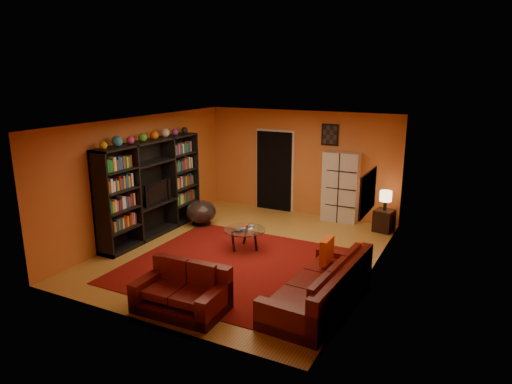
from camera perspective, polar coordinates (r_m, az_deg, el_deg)
The scene contains 20 objects.
floor at distance 9.28m, azimuth -1.52°, elevation -7.43°, with size 6.00×6.00×0.00m, color olive.
ceiling at distance 8.64m, azimuth -1.64°, elevation 8.75°, with size 6.00×6.00×0.00m, color white.
wall_back at distance 11.53m, azimuth 5.56°, elevation 3.68°, with size 6.00×6.00×0.00m, color #BF6229.
wall_front at distance 6.51m, azimuth -14.32°, elevation -5.51°, with size 6.00×6.00×0.00m, color #BF6229.
wall_left at distance 10.27m, azimuth -13.95°, elevation 1.93°, with size 6.00×6.00×0.00m, color #BF6229.
wall_right at distance 8.02m, azimuth 14.33°, elevation -1.66°, with size 6.00×6.00×0.00m, color #BF6229.
rug at distance 8.67m, azimuth -3.16°, elevation -9.06°, with size 3.60×3.60×0.01m, color #540A09.
doorway at distance 11.81m, azimuth 2.29°, elevation 2.62°, with size 0.95×0.10×2.04m, color black.
wall_art_right at distance 7.66m, azimuth 13.82°, elevation -0.06°, with size 0.03×1.00×0.70m, color black.
wall_art_back at distance 11.14m, azimuth 9.23°, elevation 7.08°, with size 0.42×0.03×0.52m, color black.
entertainment_unit at distance 10.18m, azimuth -12.90°, elevation 0.44°, with size 0.45×3.00×2.10m, color black.
tv at distance 10.20m, azimuth -12.52°, elevation -0.00°, with size 0.11×0.86×0.49m, color black.
sofa at distance 7.25m, azimuth 8.51°, elevation -11.81°, with size 1.11×2.41×0.85m.
loveseat at distance 7.16m, azimuth -9.01°, elevation -12.13°, with size 1.38×0.85×0.85m.
throw_pillow at distance 7.73m, azimuth 8.84°, elevation -7.25°, with size 0.12×0.42×0.42m, color orange.
coffee_table at distance 9.25m, azimuth -1.42°, elevation -4.98°, with size 0.84×0.84×0.42m.
storage_cabinet at distance 11.09m, azimuth 10.52°, elevation 0.62°, with size 0.84×0.37×1.68m, color #B8B3A9.
bowl_chair at distance 10.83m, azimuth -6.87°, elevation -2.49°, with size 0.71×0.71×0.58m.
side_table at distance 10.72m, azimuth 15.70°, elevation -3.47°, with size 0.40×0.40×0.50m, color black.
table_lamp at distance 10.57m, azimuth 15.91°, elevation -0.57°, with size 0.27×0.27×0.44m.
Camera 1 is at (4.11, -7.54, 3.51)m, focal length 32.00 mm.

